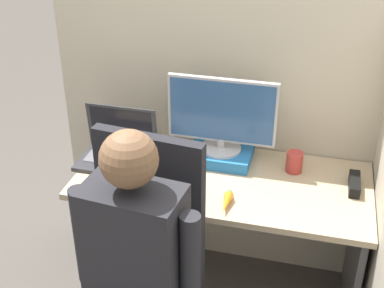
# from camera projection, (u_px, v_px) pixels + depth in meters

# --- Properties ---
(cubicle_panel_back) EXTENTS (1.85, 0.04, 1.63)m
(cubicle_panel_back) POSITION_uv_depth(u_px,v_px,m) (236.00, 128.00, 2.70)
(cubicle_panel_back) COLOR #B7AD99
(cubicle_panel_back) RESTS_ON ground
(desk) EXTENTS (1.35, 0.62, 0.72)m
(desk) POSITION_uv_depth(u_px,v_px,m) (222.00, 210.00, 2.56)
(desk) COLOR tan
(desk) RESTS_ON ground
(paper_box) EXTENTS (0.30, 0.24, 0.06)m
(paper_box) POSITION_uv_depth(u_px,v_px,m) (220.00, 154.00, 2.60)
(paper_box) COLOR #236BAD
(paper_box) RESTS_ON desk
(monitor) EXTENTS (0.52, 0.20, 0.37)m
(monitor) POSITION_uv_depth(u_px,v_px,m) (222.00, 115.00, 2.49)
(monitor) COLOR #B2B2B7
(monitor) RESTS_ON paper_box
(laptop) EXTENTS (0.35, 0.24, 0.26)m
(laptop) POSITION_uv_depth(u_px,v_px,m) (118.00, 151.00, 2.58)
(laptop) COLOR #2D2D33
(laptop) RESTS_ON desk
(mouse) EXTENTS (0.06, 0.06, 0.03)m
(mouse) POSITION_uv_depth(u_px,v_px,m) (155.00, 172.00, 2.49)
(mouse) COLOR black
(mouse) RESTS_ON desk
(stapler) EXTENTS (0.05, 0.17, 0.05)m
(stapler) POSITION_uv_depth(u_px,v_px,m) (354.00, 184.00, 2.38)
(stapler) COLOR black
(stapler) RESTS_ON desk
(carrot_toy) EXTENTS (0.04, 0.15, 0.04)m
(carrot_toy) POSITION_uv_depth(u_px,v_px,m) (226.00, 203.00, 2.26)
(carrot_toy) COLOR orange
(carrot_toy) RESTS_ON desk
(office_chair) EXTENTS (0.53, 0.59, 1.16)m
(office_chair) POSITION_uv_depth(u_px,v_px,m) (145.00, 282.00, 2.08)
(office_chair) COLOR black
(office_chair) RESTS_ON ground
(person) EXTENTS (0.48, 0.44, 1.31)m
(person) POSITION_uv_depth(u_px,v_px,m) (133.00, 279.00, 1.84)
(person) COLOR black
(person) RESTS_ON ground
(coffee_mug) EXTENTS (0.08, 0.08, 0.10)m
(coffee_mug) POSITION_uv_depth(u_px,v_px,m) (294.00, 162.00, 2.50)
(coffee_mug) COLOR #A3332D
(coffee_mug) RESTS_ON desk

